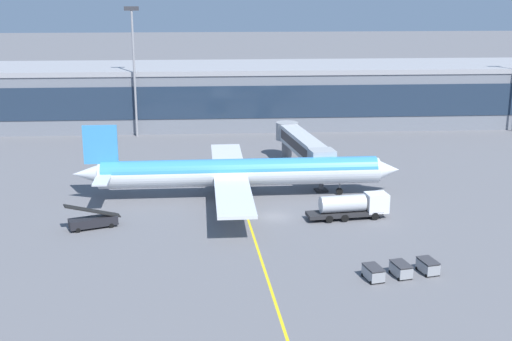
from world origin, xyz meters
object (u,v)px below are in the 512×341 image
fuel_tanker (353,206)px  baggage_cart_1 (401,269)px  main_airliner (239,172)px  belt_loader (93,221)px  baggage_cart_2 (428,266)px  baggage_cart_0 (373,273)px

fuel_tanker → baggage_cart_1: fuel_tanker is taller
main_airliner → baggage_cart_1: 33.29m
belt_loader → baggage_cart_2: bearing=-23.3°
main_airliner → fuel_tanker: (14.67, -10.26, -1.99)m
belt_loader → baggage_cart_1: (34.99, -17.13, -0.21)m
fuel_tanker → baggage_cart_2: bearing=-76.0°
main_airliner → baggage_cart_1: main_airliner is taller
baggage_cart_1 → main_airliner: bearing=119.0°
belt_loader → baggage_cart_2: belt_loader is taller
baggage_cart_2 → baggage_cart_0: bearing=-167.6°
main_airliner → belt_loader: (-18.94, -11.89, -2.74)m
baggage_cart_0 → baggage_cart_1: 3.20m
belt_loader → baggage_cart_0: (31.87, -17.82, -0.21)m
baggage_cart_0 → baggage_cart_2: 6.40m
main_airliner → baggage_cart_0: size_ratio=16.16×
baggage_cart_0 → baggage_cart_2: (6.25, 1.38, 0.00)m
fuel_tanker → belt_loader: belt_loader is taller
baggage_cart_0 → baggage_cart_1: (3.13, 0.69, 0.00)m
baggage_cart_0 → baggage_cart_1: bearing=12.4°
fuel_tanker → belt_loader: 33.65m
main_airliner → baggage_cart_2: 34.34m
baggage_cart_2 → main_airliner: bearing=124.1°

